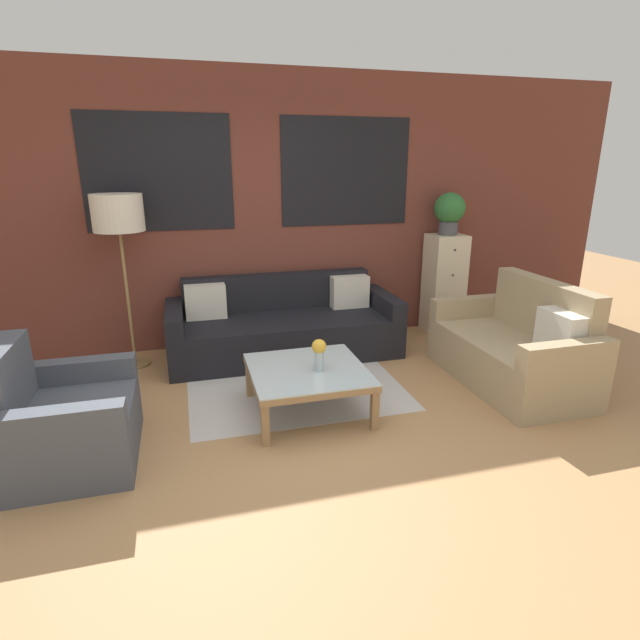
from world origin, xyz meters
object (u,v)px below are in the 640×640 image
(couch_dark, at_px, (284,328))
(potted_plant, at_px, (449,211))
(settee_vintage, at_px, (515,350))
(drawer_cabinet, at_px, (444,284))
(floor_lamp, at_px, (118,218))
(flower_vase, at_px, (319,352))
(coffee_table, at_px, (307,375))
(armchair_corner, at_px, (64,423))

(couch_dark, bearing_deg, potted_plant, 6.76)
(couch_dark, xyz_separation_m, settee_vintage, (1.83, -1.26, 0.03))
(drawer_cabinet, height_order, potted_plant, potted_plant)
(couch_dark, relative_size, drawer_cabinet, 2.04)
(floor_lamp, height_order, potted_plant, floor_lamp)
(couch_dark, xyz_separation_m, flower_vase, (-0.00, -1.38, 0.25))
(floor_lamp, xyz_separation_m, flower_vase, (1.47, -1.45, -0.90))
(drawer_cabinet, xyz_separation_m, flower_vase, (-1.93, -1.61, -0.04))
(coffee_table, height_order, potted_plant, potted_plant)
(couch_dark, xyz_separation_m, potted_plant, (1.93, 0.23, 1.11))
(armchair_corner, distance_m, floor_lamp, 2.01)
(drawer_cabinet, bearing_deg, couch_dark, -173.24)
(coffee_table, distance_m, potted_plant, 2.75)
(potted_plant, xyz_separation_m, flower_vase, (-1.93, -1.61, -0.86))
(settee_vintage, distance_m, flower_vase, 1.85)
(armchair_corner, height_order, drawer_cabinet, drawer_cabinet)
(coffee_table, xyz_separation_m, flower_vase, (0.08, -0.07, 0.21))
(couch_dark, height_order, armchair_corner, armchair_corner)
(settee_vintage, xyz_separation_m, coffee_table, (-1.91, -0.05, 0.01))
(potted_plant, bearing_deg, settee_vintage, -93.86)
(coffee_table, bearing_deg, armchair_corner, -172.04)
(coffee_table, distance_m, floor_lamp, 2.26)
(couch_dark, bearing_deg, drawer_cabinet, 6.76)
(armchair_corner, bearing_deg, settee_vintage, 4.58)
(floor_lamp, distance_m, potted_plant, 3.41)
(settee_vintage, distance_m, potted_plant, 1.84)
(armchair_corner, bearing_deg, drawer_cabinet, 25.63)
(settee_vintage, distance_m, armchair_corner, 3.62)
(couch_dark, xyz_separation_m, armchair_corner, (-1.78, -1.55, 0.00))
(drawer_cabinet, xyz_separation_m, potted_plant, (-0.00, 0.00, 0.82))
(coffee_table, distance_m, drawer_cabinet, 2.54)
(floor_lamp, height_order, flower_vase, floor_lamp)
(coffee_table, xyz_separation_m, drawer_cabinet, (2.01, 1.54, 0.25))
(potted_plant, relative_size, flower_vase, 1.83)
(flower_vase, bearing_deg, coffee_table, 139.03)
(couch_dark, xyz_separation_m, floor_lamp, (-1.47, 0.08, 1.15))
(coffee_table, bearing_deg, floor_lamp, 135.17)
(coffee_table, bearing_deg, potted_plant, 37.50)
(armchair_corner, bearing_deg, flower_vase, 5.54)
(couch_dark, distance_m, potted_plant, 2.24)
(armchair_corner, height_order, coffee_table, armchair_corner)
(settee_vintage, distance_m, drawer_cabinet, 1.51)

